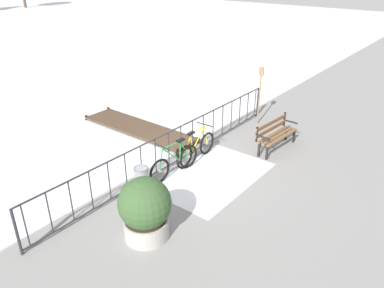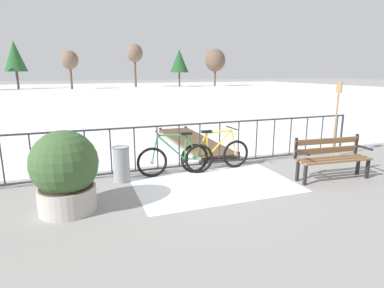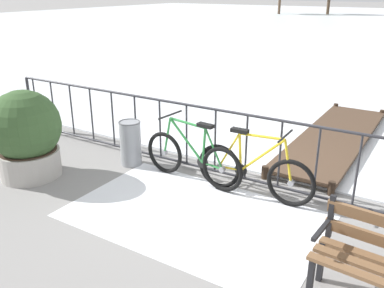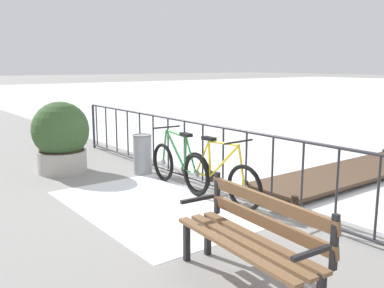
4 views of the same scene
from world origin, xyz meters
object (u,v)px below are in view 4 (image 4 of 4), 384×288
Objects in this scene: bicycle_near_railing at (219,178)px; planter_with_shrub at (61,137)px; bicycle_second at (179,166)px; park_bench at (253,233)px; trash_bin at (142,154)px.

planter_with_shrub is at bearing -159.53° from bicycle_near_railing.
bicycle_near_railing and bicycle_second have the same top height.
bicycle_second is 3.28m from park_bench.
trash_bin is (1.03, 1.15, -0.30)m from planter_with_shrub.
bicycle_second is at bearing 156.38° from park_bench.
planter_with_shrub reaches higher than park_bench.
park_bench is at bearing -33.47° from bicycle_near_railing.
planter_with_shrub reaches higher than bicycle_near_railing.
planter_with_shrub reaches higher than bicycle_second.
planter_with_shrub is (-3.16, -1.18, 0.30)m from bicycle_near_railing.
bicycle_near_railing is 1.05× the size of park_bench.
park_bench is 2.23× the size of trash_bin.
bicycle_second is (-0.95, -0.04, 0.00)m from bicycle_near_railing.
bicycle_near_railing is at bearing 0.83° from trash_bin.
park_bench is at bearing -17.58° from trash_bin.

